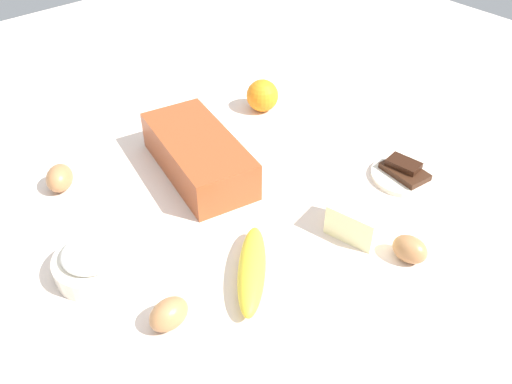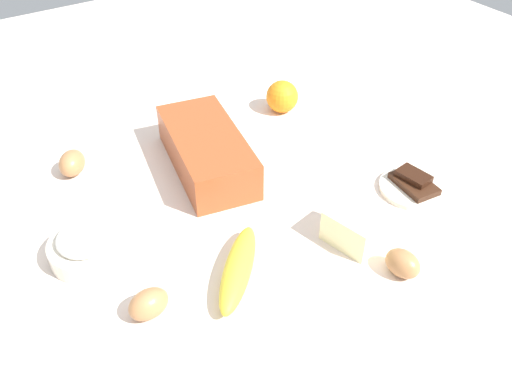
{
  "view_description": "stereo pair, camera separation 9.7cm",
  "coord_description": "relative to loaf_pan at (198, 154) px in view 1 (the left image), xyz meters",
  "views": [
    {
      "loc": [
        -0.57,
        0.49,
        0.66
      ],
      "look_at": [
        0.0,
        0.0,
        0.04
      ],
      "focal_mm": 37.53,
      "sensor_mm": 36.0,
      "label": 1
    },
    {
      "loc": [
        -0.62,
        0.41,
        0.66
      ],
      "look_at": [
        0.0,
        0.0,
        0.04
      ],
      "focal_mm": 37.53,
      "sensor_mm": 36.0,
      "label": 2
    }
  ],
  "objects": [
    {
      "name": "egg_near_butter",
      "position": [
        0.13,
        0.23,
        -0.02
      ],
      "size": [
        0.08,
        0.08,
        0.05
      ],
      "primitive_type": "ellipsoid",
      "rotation": [
        0.0,
        1.57,
        2.48
      ],
      "color": "#AA7345",
      "rests_on": "ground_plane"
    },
    {
      "name": "loaf_pan",
      "position": [
        0.0,
        0.0,
        0.0
      ],
      "size": [
        0.3,
        0.18,
        0.08
      ],
      "rotation": [
        0.0,
        0.0,
        -0.2
      ],
      "color": "#9E4723",
      "rests_on": "ground_plane"
    },
    {
      "name": "egg_loose",
      "position": [
        -0.28,
        0.25,
        -0.02
      ],
      "size": [
        0.05,
        0.07,
        0.05
      ],
      "primitive_type": "ellipsoid",
      "rotation": [
        0.0,
        1.57,
        1.68
      ],
      "color": "#AF7647",
      "rests_on": "ground_plane"
    },
    {
      "name": "egg_beside_bowl",
      "position": [
        -0.42,
        -0.12,
        -0.02
      ],
      "size": [
        0.07,
        0.05,
        0.04
      ],
      "primitive_type": "ellipsoid",
      "rotation": [
        0.0,
        1.57,
        0.15
      ],
      "color": "#AC7446",
      "rests_on": "ground_plane"
    },
    {
      "name": "chocolate_plate",
      "position": [
        -0.28,
        -0.29,
        -0.03
      ],
      "size": [
        0.13,
        0.13,
        0.03
      ],
      "color": "silver",
      "rests_on": "ground_plane"
    },
    {
      "name": "banana",
      "position": [
        -0.29,
        0.1,
        -0.02
      ],
      "size": [
        0.17,
        0.16,
        0.04
      ],
      "primitive_type": "ellipsoid",
      "rotation": [
        0.0,
        0.0,
        5.52
      ],
      "color": "yellow",
      "rests_on": "ground_plane"
    },
    {
      "name": "butter_block",
      "position": [
        -0.32,
        -0.1,
        -0.01
      ],
      "size": [
        0.1,
        0.08,
        0.06
      ],
      "primitive_type": "cube",
      "rotation": [
        0.0,
        0.0,
        0.23
      ],
      "color": "#F4EDB2",
      "rests_on": "ground_plane"
    },
    {
      "name": "flour_bowl",
      "position": [
        -0.11,
        0.29,
        -0.01
      ],
      "size": [
        0.13,
        0.13,
        0.06
      ],
      "color": "silver",
      "rests_on": "ground_plane"
    },
    {
      "name": "ground_plane",
      "position": [
        -0.16,
        -0.01,
        -0.05
      ],
      "size": [
        2.4,
        2.4,
        0.02
      ],
      "primitive_type": "cube",
      "color": "beige"
    },
    {
      "name": "orange_fruit",
      "position": [
        0.1,
        -0.25,
        -0.0
      ],
      "size": [
        0.07,
        0.07,
        0.07
      ],
      "primitive_type": "sphere",
      "color": "orange",
      "rests_on": "ground_plane"
    }
  ]
}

